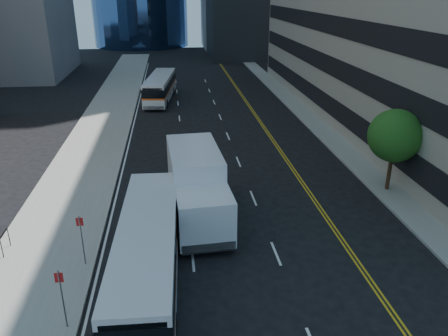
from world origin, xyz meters
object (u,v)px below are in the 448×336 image
at_px(street_tree, 395,136).
at_px(bus_rear, 160,87).
at_px(bus_front, 148,252).
at_px(box_truck, 197,186).

xyz_separation_m(street_tree, bus_rear, (-14.37, 25.65, -2.15)).
bearing_deg(bus_rear, bus_front, -82.85).
distance_m(street_tree, box_truck, 12.29).
bearing_deg(street_tree, bus_rear, 119.27).
bearing_deg(bus_front, bus_rear, 91.87).
bearing_deg(bus_rear, box_truck, -77.87).
height_order(street_tree, box_truck, street_tree).
relative_size(street_tree, bus_rear, 0.47).
distance_m(bus_rear, box_truck, 27.83).
xyz_separation_m(street_tree, bus_front, (-14.42, -7.48, -2.10)).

